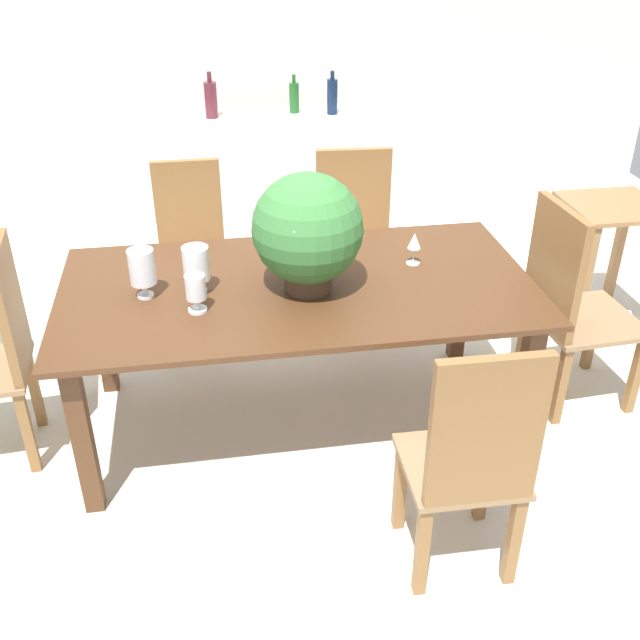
% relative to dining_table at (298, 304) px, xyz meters
% --- Properties ---
extents(ground_plane, '(7.04, 7.04, 0.00)m').
position_rel_dining_table_xyz_m(ground_plane, '(0.00, 0.10, -0.66)').
color(ground_plane, silver).
extents(back_wall, '(6.40, 0.10, 2.60)m').
position_rel_dining_table_xyz_m(back_wall, '(0.00, 2.70, 0.64)').
color(back_wall, beige).
rests_on(back_wall, ground).
extents(dining_table, '(2.09, 1.09, 0.76)m').
position_rel_dining_table_xyz_m(dining_table, '(0.00, 0.00, 0.00)').
color(dining_table, '#4C2D19').
rests_on(dining_table, ground).
extents(chair_foot_end, '(0.50, 0.50, 1.05)m').
position_rel_dining_table_xyz_m(chair_foot_end, '(1.31, -0.01, -0.09)').
color(chair_foot_end, brown).
rests_on(chair_foot_end, ground).
extents(chair_near_right, '(0.43, 0.41, 1.04)m').
position_rel_dining_table_xyz_m(chair_near_right, '(0.47, -1.02, -0.10)').
color(chair_near_right, brown).
rests_on(chair_near_right, ground).
extents(chair_far_right, '(0.50, 0.48, 1.00)m').
position_rel_dining_table_xyz_m(chair_far_right, '(0.48, 1.03, -0.11)').
color(chair_far_right, brown).
rests_on(chair_far_right, ground).
extents(chair_far_left, '(0.41, 0.43, 0.99)m').
position_rel_dining_table_xyz_m(chair_far_left, '(-0.47, 1.02, -0.13)').
color(chair_far_left, brown).
rests_on(chair_far_left, ground).
extents(flower_centerpiece, '(0.47, 0.47, 0.52)m').
position_rel_dining_table_xyz_m(flower_centerpiece, '(0.04, -0.05, 0.37)').
color(flower_centerpiece, '#4C3828').
rests_on(flower_centerpiece, dining_table).
extents(crystal_vase_left, '(0.08, 0.08, 0.16)m').
position_rel_dining_table_xyz_m(crystal_vase_left, '(-0.44, -0.17, 0.20)').
color(crystal_vase_left, silver).
rests_on(crystal_vase_left, dining_table).
extents(crystal_vase_center_near, '(0.11, 0.11, 0.22)m').
position_rel_dining_table_xyz_m(crystal_vase_center_near, '(-0.66, -0.01, 0.24)').
color(crystal_vase_center_near, silver).
rests_on(crystal_vase_center_near, dining_table).
extents(crystal_vase_right, '(0.11, 0.11, 0.21)m').
position_rel_dining_table_xyz_m(crystal_vase_right, '(-0.43, -0.00, 0.23)').
color(crystal_vase_right, silver).
rests_on(crystal_vase_right, dining_table).
extents(wine_glass, '(0.06, 0.06, 0.15)m').
position_rel_dining_table_xyz_m(wine_glass, '(0.56, 0.12, 0.21)').
color(wine_glass, silver).
rests_on(wine_glass, dining_table).
extents(kitchen_counter, '(1.61, 0.60, 0.95)m').
position_rel_dining_table_xyz_m(kitchen_counter, '(0.13, 2.02, -0.19)').
color(kitchen_counter, white).
rests_on(kitchen_counter, ground).
extents(wine_bottle_amber, '(0.07, 0.07, 0.25)m').
position_rel_dining_table_xyz_m(wine_bottle_amber, '(0.28, 2.14, 0.39)').
color(wine_bottle_amber, '#194C1E').
rests_on(wine_bottle_amber, kitchen_counter).
extents(wine_bottle_clear, '(0.07, 0.07, 0.28)m').
position_rel_dining_table_xyz_m(wine_bottle_clear, '(0.52, 2.06, 0.41)').
color(wine_bottle_clear, '#0F1E38').
rests_on(wine_bottle_clear, kitchen_counter).
extents(wine_bottle_green, '(0.08, 0.08, 0.30)m').
position_rel_dining_table_xyz_m(wine_bottle_green, '(-0.28, 2.10, 0.41)').
color(wine_bottle_green, '#511E28').
rests_on(wine_bottle_green, kitchen_counter).
extents(side_table, '(0.52, 0.51, 0.75)m').
position_rel_dining_table_xyz_m(side_table, '(1.89, 0.70, -0.12)').
color(side_table, olive).
rests_on(side_table, ground).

